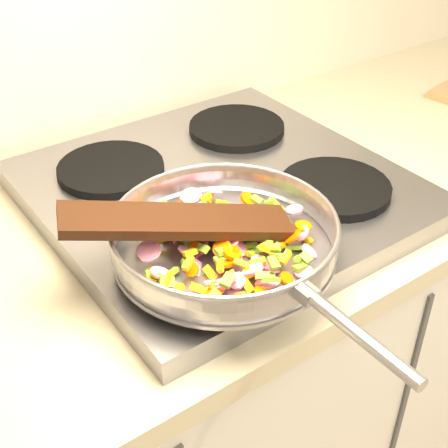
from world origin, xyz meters
TOP-DOWN VIEW (x-y plane):
  - base_cabinet at (0.00, 1.67)m, footprint 3.00×0.65m
  - cooktop at (-0.70, 1.67)m, footprint 0.60×0.60m
  - grate_fl at (-0.84, 1.52)m, footprint 0.19×0.19m
  - grate_fr at (-0.56, 1.52)m, footprint 0.19×0.19m
  - grate_bl at (-0.84, 1.81)m, footprint 0.19×0.19m
  - grate_br at (-0.56, 1.81)m, footprint 0.19×0.19m
  - saute_pan at (-0.82, 1.48)m, footprint 0.36×0.53m
  - vegetable_heap at (-0.82, 1.49)m, footprint 0.28×0.27m
  - wooden_spatula at (-0.87, 1.52)m, footprint 0.33×0.19m

SIDE VIEW (x-z plane):
  - base_cabinet at x=0.00m, z-range 0.00..0.86m
  - cooktop at x=-0.70m, z-range 0.90..0.94m
  - grate_fl at x=-0.84m, z-range 0.94..0.96m
  - grate_fr at x=-0.56m, z-range 0.94..0.96m
  - grate_bl at x=-0.84m, z-range 0.94..0.96m
  - grate_br at x=-0.56m, z-range 0.94..0.96m
  - vegetable_heap at x=-0.82m, z-range 0.95..1.00m
  - saute_pan at x=-0.82m, z-range 0.96..1.01m
  - wooden_spatula at x=-0.87m, z-range 0.97..1.05m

